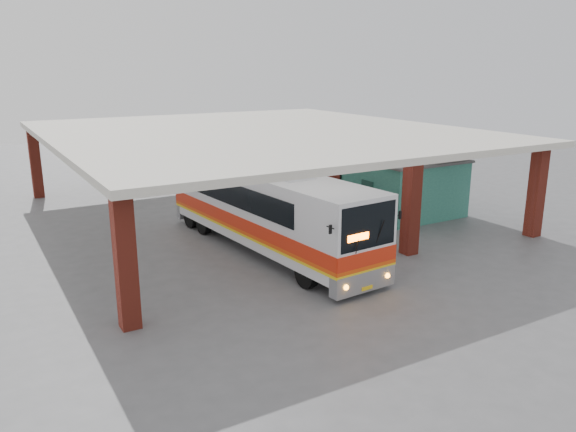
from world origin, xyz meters
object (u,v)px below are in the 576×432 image
Objects in this scene: pedestrian at (352,225)px; red_chair at (318,194)px; coach_bus at (267,209)px; motorcycle at (371,214)px.

pedestrian is 8.53m from red_chair.
red_chair is (7.24, 6.85, -1.53)m from coach_bus.
motorcycle is 3.67m from pedestrian.
coach_bus is at bearing -54.14° from pedestrian.
coach_bus is 4.20m from pedestrian.
pedestrian is at bearing -99.64° from red_chair.
coach_bus is 16.27× the size of red_chair.
coach_bus is 10.08m from red_chair.
motorcycle is at bearing 5.59° from coach_bus.
motorcycle is (6.84, 1.21, -1.41)m from coach_bus.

